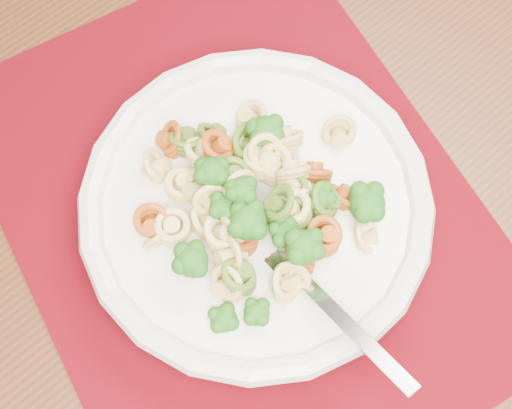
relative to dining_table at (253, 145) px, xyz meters
The scene contains 5 objects.
dining_table is the anchor object (origin of this frame).
placemat 0.15m from the dining_table, 56.89° to the right, with size 0.46×0.36×0.00m, color #4C030C.
pasta_bowl 0.18m from the dining_table, 50.52° to the right, with size 0.28×0.28×0.05m.
pasta_broccoli_heap 0.19m from the dining_table, 50.52° to the right, with size 0.24×0.24×0.06m, color #E4CA70, non-canonical shape.
fork 0.22m from the dining_table, 43.48° to the right, with size 0.19×0.02×0.01m, color silver, non-canonical shape.
Camera 1 is at (-0.11, -0.13, 1.29)m, focal length 50.00 mm.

